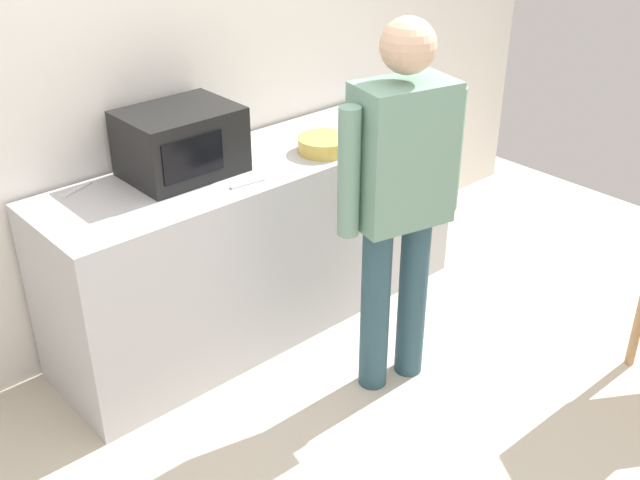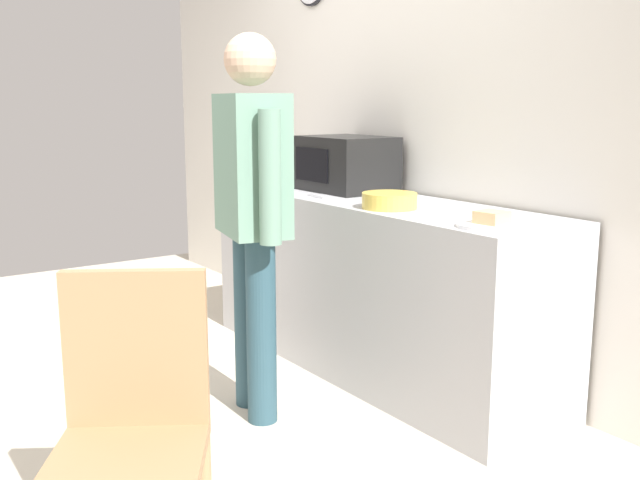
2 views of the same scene
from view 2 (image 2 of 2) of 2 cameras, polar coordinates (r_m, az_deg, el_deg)
name	(u,v)px [view 2 (image 2 of 2)]	position (r m, az deg, el deg)	size (l,w,h in m)	color
ground_plane	(132,404)	(3.63, -14.41, -12.22)	(6.00, 6.00, 0.00)	beige
back_wall	(396,117)	(4.17, 5.95, 9.45)	(5.40, 0.13, 2.60)	silver
kitchen_counter	(373,285)	(3.83, 4.12, -3.52)	(2.19, 0.62, 0.90)	#B7B7BC
microwave	(346,164)	(4.07, 2.06, 5.94)	(0.50, 0.39, 0.30)	black
sandwich_plate	(492,223)	(2.99, 13.19, 1.33)	(0.28, 0.28, 0.07)	white
salad_bowl	(389,201)	(3.43, 5.41, 3.07)	(0.26, 0.26, 0.07)	gold
fork_utensil	(321,181)	(4.53, 0.09, 4.60)	(0.17, 0.02, 0.01)	silver
spoon_utensil	(317,197)	(3.80, -0.27, 3.38)	(0.17, 0.02, 0.01)	silver
person_standing	(252,199)	(3.18, -5.27, 3.18)	(0.58, 0.33, 1.68)	#294A57
wooden_chair	(132,428)	(2.12, -14.39, -13.97)	(0.55, 0.55, 0.94)	#A87F56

